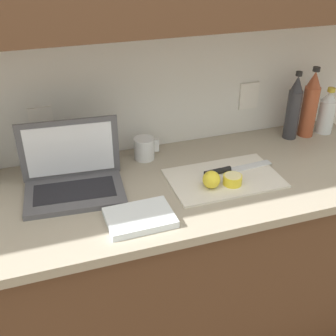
{
  "coord_description": "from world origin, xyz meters",
  "views": [
    {
      "loc": [
        -0.24,
        -1.26,
        1.74
      ],
      "look_at": [
        0.18,
        -0.01,
        0.96
      ],
      "focal_mm": 45.0,
      "sensor_mm": 36.0,
      "label": 1
    }
  ],
  "objects_px": {
    "laptop": "(73,175)",
    "bottle_green_soda": "(294,108)",
    "lemon_half_cut": "(232,180)",
    "lemon_whole_beside": "(211,180)",
    "cutting_board": "(224,178)",
    "bottle_water_clear": "(327,113)",
    "bottle_oil_tall": "(310,105)",
    "knife": "(227,170)",
    "measuring_cup": "(145,148)"
  },
  "relations": [
    {
      "from": "lemon_half_cut",
      "to": "bottle_water_clear",
      "type": "distance_m",
      "value": 0.68
    },
    {
      "from": "bottle_green_soda",
      "to": "measuring_cup",
      "type": "xyz_separation_m",
      "value": [
        -0.68,
        0.02,
        -0.1
      ]
    },
    {
      "from": "knife",
      "to": "lemon_half_cut",
      "type": "height_order",
      "value": "lemon_half_cut"
    },
    {
      "from": "lemon_half_cut",
      "to": "measuring_cup",
      "type": "height_order",
      "value": "measuring_cup"
    },
    {
      "from": "knife",
      "to": "lemon_half_cut",
      "type": "relative_size",
      "value": 4.19
    },
    {
      "from": "cutting_board",
      "to": "lemon_half_cut",
      "type": "distance_m",
      "value": 0.06
    },
    {
      "from": "lemon_whole_beside",
      "to": "cutting_board",
      "type": "bearing_deg",
      "value": 32.33
    },
    {
      "from": "lemon_half_cut",
      "to": "bottle_water_clear",
      "type": "relative_size",
      "value": 0.33
    },
    {
      "from": "knife",
      "to": "lemon_whole_beside",
      "type": "distance_m",
      "value": 0.13
    },
    {
      "from": "laptop",
      "to": "knife",
      "type": "height_order",
      "value": "laptop"
    },
    {
      "from": "bottle_green_soda",
      "to": "bottle_water_clear",
      "type": "distance_m",
      "value": 0.19
    },
    {
      "from": "lemon_half_cut",
      "to": "lemon_whole_beside",
      "type": "distance_m",
      "value": 0.09
    },
    {
      "from": "laptop",
      "to": "cutting_board",
      "type": "distance_m",
      "value": 0.57
    },
    {
      "from": "lemon_whole_beside",
      "to": "measuring_cup",
      "type": "bearing_deg",
      "value": 119.15
    },
    {
      "from": "lemon_whole_beside",
      "to": "bottle_oil_tall",
      "type": "relative_size",
      "value": 0.21
    },
    {
      "from": "laptop",
      "to": "bottle_green_soda",
      "type": "height_order",
      "value": "bottle_green_soda"
    },
    {
      "from": "bottle_water_clear",
      "to": "lemon_whole_beside",
      "type": "bearing_deg",
      "value": -157.78
    },
    {
      "from": "knife",
      "to": "bottle_water_clear",
      "type": "height_order",
      "value": "bottle_water_clear"
    },
    {
      "from": "knife",
      "to": "laptop",
      "type": "bearing_deg",
      "value": 168.55
    },
    {
      "from": "laptop",
      "to": "cutting_board",
      "type": "relative_size",
      "value": 0.88
    },
    {
      "from": "laptop",
      "to": "measuring_cup",
      "type": "distance_m",
      "value": 0.34
    },
    {
      "from": "cutting_board",
      "to": "bottle_water_clear",
      "type": "distance_m",
      "value": 0.67
    },
    {
      "from": "cutting_board",
      "to": "bottle_water_clear",
      "type": "xyz_separation_m",
      "value": [
        0.62,
        0.24,
        0.09
      ]
    },
    {
      "from": "bottle_green_soda",
      "to": "laptop",
      "type": "bearing_deg",
      "value": -172.91
    },
    {
      "from": "bottle_water_clear",
      "to": "cutting_board",
      "type": "bearing_deg",
      "value": -159.12
    },
    {
      "from": "laptop",
      "to": "bottle_green_soda",
      "type": "bearing_deg",
      "value": 11.55
    },
    {
      "from": "cutting_board",
      "to": "knife",
      "type": "bearing_deg",
      "value": 52.86
    },
    {
      "from": "cutting_board",
      "to": "bottle_green_soda",
      "type": "height_order",
      "value": "bottle_green_soda"
    },
    {
      "from": "cutting_board",
      "to": "lemon_whole_beside",
      "type": "bearing_deg",
      "value": -147.67
    },
    {
      "from": "lemon_half_cut",
      "to": "bottle_green_soda",
      "type": "relative_size",
      "value": 0.23
    },
    {
      "from": "lemon_whole_beside",
      "to": "bottle_water_clear",
      "type": "xyz_separation_m",
      "value": [
        0.69,
        0.28,
        0.06
      ]
    },
    {
      "from": "knife",
      "to": "bottle_oil_tall",
      "type": "height_order",
      "value": "bottle_oil_tall"
    },
    {
      "from": "lemon_half_cut",
      "to": "lemon_whole_beside",
      "type": "bearing_deg",
      "value": 177.3
    },
    {
      "from": "cutting_board",
      "to": "measuring_cup",
      "type": "distance_m",
      "value": 0.35
    },
    {
      "from": "lemon_half_cut",
      "to": "measuring_cup",
      "type": "bearing_deg",
      "value": 129.52
    },
    {
      "from": "cutting_board",
      "to": "knife",
      "type": "xyz_separation_m",
      "value": [
        0.03,
        0.04,
        0.01
      ]
    },
    {
      "from": "knife",
      "to": "bottle_water_clear",
      "type": "xyz_separation_m",
      "value": [
        0.59,
        0.2,
        0.08
      ]
    },
    {
      "from": "bottle_green_soda",
      "to": "bottle_oil_tall",
      "type": "bearing_deg",
      "value": -0.0
    },
    {
      "from": "lemon_whole_beside",
      "to": "bottle_oil_tall",
      "type": "xyz_separation_m",
      "value": [
        0.59,
        0.28,
        0.11
      ]
    },
    {
      "from": "lemon_half_cut",
      "to": "bottle_oil_tall",
      "type": "height_order",
      "value": "bottle_oil_tall"
    },
    {
      "from": "laptop",
      "to": "bottle_oil_tall",
      "type": "distance_m",
      "value": 1.08
    },
    {
      "from": "measuring_cup",
      "to": "bottle_oil_tall",
      "type": "bearing_deg",
      "value": -1.4
    },
    {
      "from": "bottle_green_soda",
      "to": "bottle_oil_tall",
      "type": "distance_m",
      "value": 0.08
    },
    {
      "from": "lemon_half_cut",
      "to": "lemon_whole_beside",
      "type": "relative_size",
      "value": 1.08
    },
    {
      "from": "cutting_board",
      "to": "bottle_water_clear",
      "type": "relative_size",
      "value": 1.96
    },
    {
      "from": "laptop",
      "to": "lemon_half_cut",
      "type": "height_order",
      "value": "laptop"
    },
    {
      "from": "knife",
      "to": "bottle_green_soda",
      "type": "bearing_deg",
      "value": 22.32
    },
    {
      "from": "bottle_oil_tall",
      "to": "lemon_whole_beside",
      "type": "bearing_deg",
      "value": -154.5
    },
    {
      "from": "bottle_oil_tall",
      "to": "measuring_cup",
      "type": "height_order",
      "value": "bottle_oil_tall"
    },
    {
      "from": "knife",
      "to": "bottle_oil_tall",
      "type": "relative_size",
      "value": 0.93
    }
  ]
}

